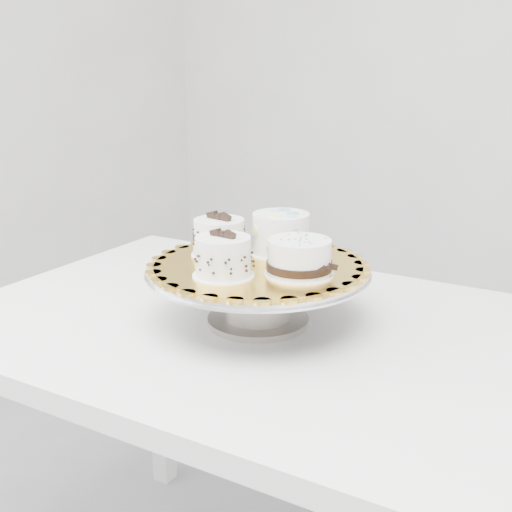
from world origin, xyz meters
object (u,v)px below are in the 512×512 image
Objects in this scene: cake_stand at (258,284)px; cake_banded at (219,239)px; cake_swirl at (223,258)px; cake_board at (258,265)px; cake_ribbon at (300,258)px; table at (265,361)px; cake_dots at (281,233)px.

cake_stand is 3.84× the size of cake_banded.
cake_board is at bearing 85.32° from cake_swirl.
cake_board is at bearing 3.78° from cake_banded.
cake_ribbon is (0.10, -0.01, 0.07)m from cake_stand.
table is at bearing 58.93° from cake_stand.
table is 11.88× the size of cake_swirl.
table is at bearing 58.93° from cake_board.
cake_banded is 0.78× the size of cake_ribbon.
cake_dots is at bearing 157.26° from cake_ribbon.
cake_banded is 0.78× the size of cake_dots.
cake_swirl reaches higher than cake_stand.
cake_board is 0.10m from cake_swirl.
cake_dots is 1.00× the size of cake_ribbon.
cake_swirl is at bearing -121.37° from cake_ribbon.
table is 0.20m from cake_board.
cake_banded reaches higher than cake_dots.
cake_board is at bearing -67.80° from cake_dots.
cake_board is 0.10m from cake_banded.
cake_ribbon is at bearing 0.24° from cake_banded.
cake_stand reaches higher than table.
cake_board is (0.00, -0.00, 0.04)m from cake_stand.
table is 9.23× the size of cake_dots.
cake_banded reaches higher than cake_board.
cake_stand is at bearing -167.46° from cake_ribbon.
cake_board is at bearing -127.85° from table.
table is 0.16m from cake_stand.
cake_dots is at bearing 92.72° from cake_board.
cake_dots is (-0.01, 0.06, 0.24)m from table.
table is 0.24m from cake_ribbon.
cake_banded is (-0.09, -0.00, 0.03)m from cake_board.
cake_stand is 3.86× the size of cake_swirl.
cake_board is 2.76× the size of cake_dots.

